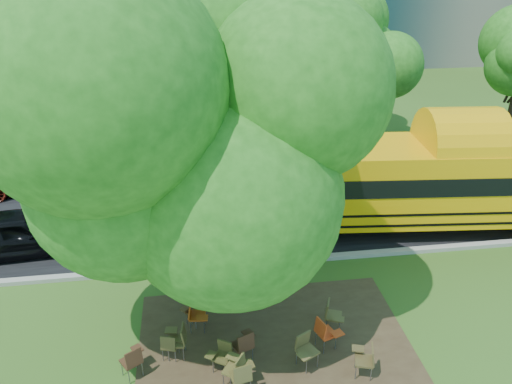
{
  "coord_description": "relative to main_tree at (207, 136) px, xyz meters",
  "views": [
    {
      "loc": [
        -0.84,
        -10.41,
        9.28
      ],
      "look_at": [
        1.2,
        4.36,
        1.96
      ],
      "focal_mm": 35.0,
      "sensor_mm": 36.0,
      "label": 1
    }
  ],
  "objects": [
    {
      "name": "asphalt_road",
      "position": [
        0.45,
        5.53,
        -5.03
      ],
      "size": [
        80.0,
        8.0,
        0.04
      ],
      "primitive_type": "cube",
      "color": "black",
      "rests_on": "ground"
    },
    {
      "name": "chair_0",
      "position": [
        -2.06,
        -2.75,
        -4.49
      ],
      "size": [
        0.6,
        0.75,
        0.91
      ],
      "rotation": [
        0.0,
        0.0,
        0.57
      ],
      "color": "#432718",
      "rests_on": "ground"
    },
    {
      "name": "chair_1",
      "position": [
        -1.2,
        -2.31,
        -4.55
      ],
      "size": [
        0.62,
        0.49,
        0.81
      ],
      "rotation": [
        0.0,
        0.0,
        -0.27
      ],
      "color": "#473E1F",
      "rests_on": "ground"
    },
    {
      "name": "main_tree",
      "position": [
        0.0,
        0.0,
        0.0
      ],
      "size": [
        7.2,
        7.2,
        8.66
      ],
      "color": "black",
      "rests_on": "ground"
    },
    {
      "name": "chair_2",
      "position": [
        0.33,
        -3.34,
        -4.48
      ],
      "size": [
        0.61,
        0.78,
        0.92
      ],
      "rotation": [
        0.0,
        0.0,
        1.0
      ],
      "color": "brown",
      "rests_on": "ground"
    },
    {
      "name": "bg_car_red",
      "position": [
        -7.05,
        8.99,
        -4.32
      ],
      "size": [
        5.82,
        4.35,
        1.47
      ],
      "primitive_type": "imported",
      "rotation": [
        0.0,
        0.0,
        1.98
      ],
      "color": "#5D1B10",
      "rests_on": "ground"
    },
    {
      "name": "dirt_patch",
      "position": [
        1.45,
        -1.97,
        -5.04
      ],
      "size": [
        7.0,
        4.5,
        0.03
      ],
      "primitive_type": "cube",
      "color": "#382819",
      "rests_on": "ground"
    },
    {
      "name": "ground",
      "position": [
        0.45,
        -1.47,
        -5.05
      ],
      "size": [
        160.0,
        160.0,
        0.0
      ],
      "primitive_type": "plane",
      "color": "#304B17",
      "rests_on": "ground"
    },
    {
      "name": "chair_4",
      "position": [
        0.44,
        -3.59,
        -4.48
      ],
      "size": [
        0.63,
        0.66,
        0.93
      ],
      "rotation": [
        0.0,
        0.0,
        0.22
      ],
      "color": "#4D4521",
      "rests_on": "ground"
    },
    {
      "name": "kerb_far",
      "position": [
        0.45,
        9.63,
        -4.98
      ],
      "size": [
        80.0,
        0.25,
        0.14
      ],
      "primitive_type": "cube",
      "color": "gray",
      "rests_on": "ground"
    },
    {
      "name": "bg_tree_2",
      "position": [
        -4.55,
        14.53,
        -0.84
      ],
      "size": [
        4.8,
        4.8,
        6.62
      ],
      "color": "black",
      "rests_on": "ground"
    },
    {
      "name": "chair_6",
      "position": [
        3.42,
        -3.45,
        -4.49
      ],
      "size": [
        0.55,
        0.7,
        0.9
      ],
      "rotation": [
        0.0,
        0.0,
        1.28
      ],
      "color": "#463B1E",
      "rests_on": "ground"
    },
    {
      "name": "school_bus",
      "position": [
        8.58,
        3.09,
        -3.18
      ],
      "size": [
        13.39,
        4.06,
        3.23
      ],
      "rotation": [
        0.0,
        0.0,
        -0.09
      ],
      "color": "#E59E07",
      "rests_on": "ground"
    },
    {
      "name": "chair_11",
      "position": [
        0.6,
        -2.62,
        -4.47
      ],
      "size": [
        0.64,
        0.74,
        0.95
      ],
      "rotation": [
        0.0,
        0.0,
        0.41
      ],
      "color": "#3D2315",
      "rests_on": "ground"
    },
    {
      "name": "kerb_near",
      "position": [
        0.45,
        1.53,
        -4.98
      ],
      "size": [
        80.0,
        0.25,
        0.14
      ],
      "primitive_type": "cube",
      "color": "gray",
      "rests_on": "ground"
    },
    {
      "name": "chair_3",
      "position": [
        0.04,
        -2.81,
        -4.54
      ],
      "size": [
        0.7,
        0.55,
        0.83
      ],
      "rotation": [
        0.0,
        0.0,
        2.59
      ],
      "color": "#423F1C",
      "rests_on": "ground"
    },
    {
      "name": "chair_5",
      "position": [
        2.05,
        -2.97,
        -4.47
      ],
      "size": [
        0.63,
        0.76,
        0.94
      ],
      "rotation": [
        0.0,
        0.0,
        3.63
      ],
      "color": "brown",
      "rests_on": "ground"
    },
    {
      "name": "chair_9",
      "position": [
        -0.56,
        -1.02,
        -4.56
      ],
      "size": [
        0.69,
        0.54,
        0.8
      ],
      "rotation": [
        0.0,
        0.0,
        2.43
      ],
      "color": "#473219",
      "rests_on": "ground"
    },
    {
      "name": "chair_12",
      "position": [
        3.03,
        -1.81,
        -4.49
      ],
      "size": [
        0.56,
        0.72,
        0.9
      ],
      "rotation": [
        0.0,
        0.0,
        4.35
      ],
      "color": "brown",
      "rests_on": "ground"
    },
    {
      "name": "chair_10",
      "position": [
        -0.56,
        -1.32,
        -4.48
      ],
      "size": [
        0.54,
        0.65,
        0.92
      ],
      "rotation": [
        0.0,
        0.0,
        -1.68
      ],
      "color": "#A34411",
      "rests_on": "ground"
    },
    {
      "name": "chair_8",
      "position": [
        -0.99,
        -2.21,
        -4.46
      ],
      "size": [
        0.56,
        0.67,
        0.95
      ],
      "rotation": [
        0.0,
        0.0,
        1.45
      ],
      "color": "#4B4220",
      "rests_on": "ground"
    },
    {
      "name": "black_car",
      "position": [
        -6.23,
        3.35,
        -4.28
      ],
      "size": [
        4.63,
        2.16,
        1.53
      ],
      "primitive_type": "imported",
      "rotation": [
        0.0,
        0.0,
        1.65
      ],
      "color": "black",
      "rests_on": "ground"
    },
    {
      "name": "chair_7",
      "position": [
        2.68,
        -2.48,
        -4.48
      ],
      "size": [
        0.71,
        0.63,
        0.93
      ],
      "rotation": [
        0.0,
        0.0,
        -1.22
      ],
      "color": "#C03C14",
      "rests_on": "ground"
    },
    {
      "name": "bg_tree_3",
      "position": [
        8.45,
        12.53,
        -0.02
      ],
      "size": [
        5.6,
        5.6,
        7.84
      ],
      "color": "black",
      "rests_on": "ground"
    }
  ]
}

